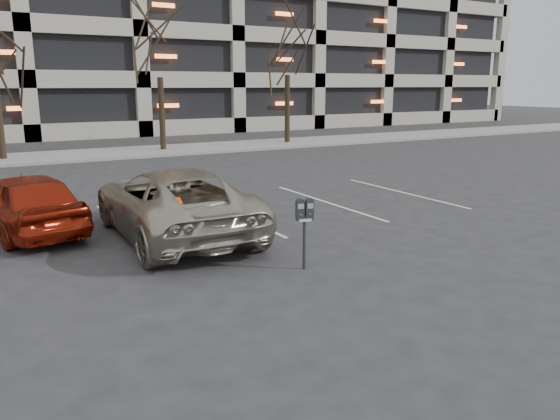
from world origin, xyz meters
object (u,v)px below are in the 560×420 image
at_px(parking_meter, 305,216).
at_px(suv_silver, 174,202).
at_px(car_red, 27,203).
at_px(tree_c, 158,30).
at_px(tree_d, 287,31).

bearing_deg(parking_meter, suv_silver, 126.84).
bearing_deg(suv_silver, car_red, -32.50).
bearing_deg(suv_silver, tree_c, -106.15).
distance_m(suv_silver, car_red, 3.24).
height_order(parking_meter, car_red, car_red).
height_order(tree_c, suv_silver, tree_c).
relative_size(parking_meter, car_red, 0.31).
distance_m(tree_d, car_red, 20.10).
xyz_separation_m(tree_d, car_red, (-14.28, -13.14, -5.25)).
height_order(tree_c, parking_meter, tree_c).
xyz_separation_m(tree_c, parking_meter, (-3.33, -18.15, -4.70)).
bearing_deg(tree_c, parking_meter, -100.40).
bearing_deg(parking_meter, car_red, 143.98).
height_order(tree_c, tree_d, tree_d).
relative_size(tree_d, parking_meter, 6.57).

